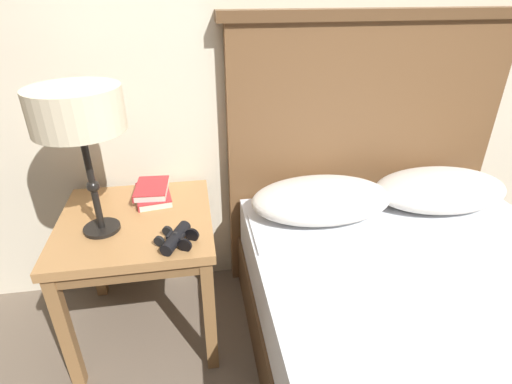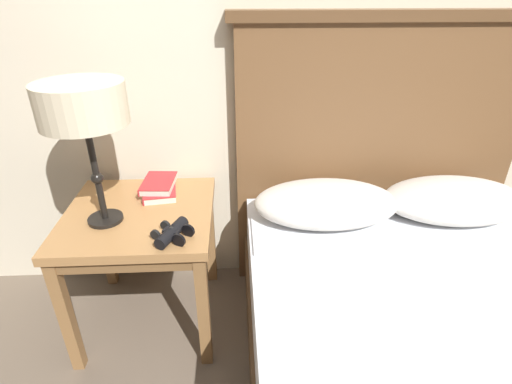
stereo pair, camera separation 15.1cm
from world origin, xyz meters
TOP-DOWN VIEW (x-y plane):
  - wall_back at (0.00, 1.09)m, footprint 8.00×0.06m
  - nightstand at (-0.71, 0.73)m, footprint 0.58×0.58m
  - bed at (0.32, 0.12)m, footprint 1.34×2.05m
  - table_lamp at (-0.82, 0.67)m, footprint 0.29×0.29m
  - book_on_nightstand at (-0.65, 0.89)m, footprint 0.16×0.23m
  - book_stacked_on_top at (-0.65, 0.89)m, footprint 0.14×0.20m
  - binoculars_pair at (-0.55, 0.54)m, footprint 0.16×0.16m

SIDE VIEW (x-z plane):
  - bed at x=0.32m, z-range -0.35..0.92m
  - nightstand at x=-0.71m, z-range 0.21..0.77m
  - book_on_nightstand at x=-0.65m, z-range 0.56..0.59m
  - binoculars_pair at x=-0.55m, z-range 0.56..0.61m
  - book_stacked_on_top at x=-0.65m, z-range 0.59..0.62m
  - table_lamp at x=-0.82m, z-range 0.74..1.26m
  - wall_back at x=0.00m, z-range 0.00..2.60m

